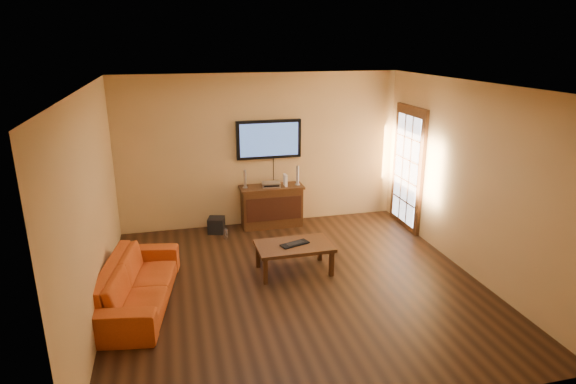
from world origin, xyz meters
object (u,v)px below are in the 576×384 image
object	(u,v)px
media_console	(272,206)
game_console	(285,180)
television	(269,139)
subwoofer	(216,225)
speaker_left	(245,180)
sofa	(137,276)
keyboard	(295,244)
bottle	(226,234)
coffee_table	(294,248)
av_receiver	(271,184)
speaker_right	(298,176)

from	to	relation	value
media_console	game_console	size ratio (longest dim) A/B	5.39
television	subwoofer	distance (m)	1.76
speaker_left	game_console	xyz separation A→B (m)	(0.71, -0.06, -0.04)
sofa	keyboard	bearing A→B (deg)	-70.35
sofa	game_console	xyz separation A→B (m)	(2.47, 2.21, 0.46)
bottle	game_console	bearing A→B (deg)	18.95
media_console	coffee_table	xyz separation A→B (m)	(-0.07, -1.85, -0.00)
sofa	av_receiver	distance (m)	3.18
television	bottle	bearing A→B (deg)	-146.00
media_console	television	distance (m)	1.19
game_console	bottle	bearing A→B (deg)	-162.20
keyboard	television	bearing A→B (deg)	88.32
bottle	media_console	bearing A→B (deg)	25.36
media_console	coffee_table	world-z (taller)	media_console
speaker_right	subwoofer	bearing A→B (deg)	-177.70
coffee_table	speaker_left	bearing A→B (deg)	101.87
media_console	coffee_table	size ratio (longest dim) A/B	1.04
av_receiver	bottle	bearing A→B (deg)	-147.27
sofa	media_console	bearing A→B (deg)	-35.28
av_receiver	bottle	world-z (taller)	av_receiver
sofa	bottle	xyz separation A→B (m)	(1.34, 1.82, -0.29)
sofa	bottle	bearing A→B (deg)	-26.80
speaker_left	keyboard	distance (m)	1.98
av_receiver	keyboard	size ratio (longest dim) A/B	0.71
media_console	coffee_table	bearing A→B (deg)	-92.16
coffee_table	keyboard	size ratio (longest dim) A/B	2.42
media_console	subwoofer	size ratio (longest dim) A/B	4.18
media_console	speaker_right	bearing A→B (deg)	-2.24
sofa	subwoofer	size ratio (longest dim) A/B	7.30
television	sofa	xyz separation A→B (m)	(-2.22, -2.41, -1.17)
bottle	keyboard	xyz separation A→B (m)	(0.83, -1.43, 0.34)
television	speaker_left	bearing A→B (deg)	-162.38
subwoofer	bottle	size ratio (longest dim) A/B	1.34
sofa	keyboard	distance (m)	2.20
game_console	coffee_table	bearing A→B (deg)	-101.01
keyboard	coffee_table	bearing A→B (deg)	168.85
av_receiver	game_console	world-z (taller)	game_console
av_receiver	sofa	bearing A→B (deg)	-127.72
speaker_right	game_console	bearing A→B (deg)	-176.82
game_console	subwoofer	world-z (taller)	game_console
speaker_left	keyboard	bearing A→B (deg)	-77.84
sofa	keyboard	xyz separation A→B (m)	(2.16, 0.39, 0.05)
coffee_table	av_receiver	bearing A→B (deg)	87.99
television	keyboard	distance (m)	2.32
speaker_right	keyboard	xyz separation A→B (m)	(-0.53, -1.83, -0.47)
coffee_table	speaker_right	size ratio (longest dim) A/B	3.11
television	speaker_left	size ratio (longest dim) A/B	3.59
television	subwoofer	xyz separation A→B (m)	(-1.01, -0.26, -1.42)
speaker_left	bottle	bearing A→B (deg)	-133.11
coffee_table	keyboard	world-z (taller)	keyboard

